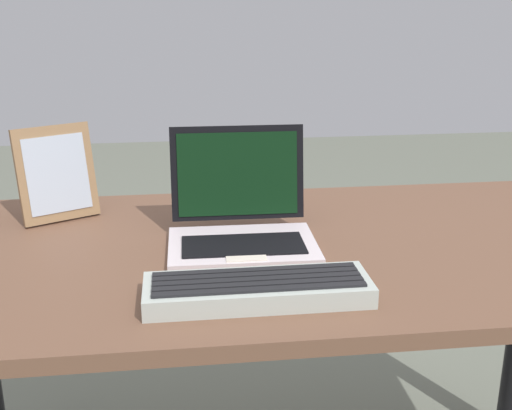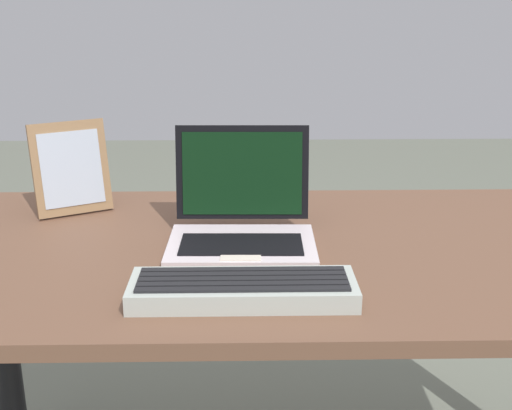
% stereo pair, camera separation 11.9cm
% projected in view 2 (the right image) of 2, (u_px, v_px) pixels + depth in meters
% --- Properties ---
extents(desk, '(1.46, 0.69, 0.71)m').
position_uv_depth(desk, '(287.00, 307.00, 1.26)').
color(desk, brown).
rests_on(desk, ground).
extents(laptop_front, '(0.27, 0.22, 0.21)m').
position_uv_depth(laptop_front, '(242.00, 223.00, 1.22)').
color(laptop_front, silver).
rests_on(laptop_front, desk).
extents(external_keyboard, '(0.35, 0.11, 0.04)m').
position_uv_depth(external_keyboard, '(243.00, 289.00, 1.01)').
color(external_keyboard, '#B5BFB5').
rests_on(external_keyboard, desk).
extents(photo_frame, '(0.16, 0.11, 0.19)m').
position_uv_depth(photo_frame, '(71.00, 169.00, 1.37)').
color(photo_frame, '#936E49').
rests_on(photo_frame, desk).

